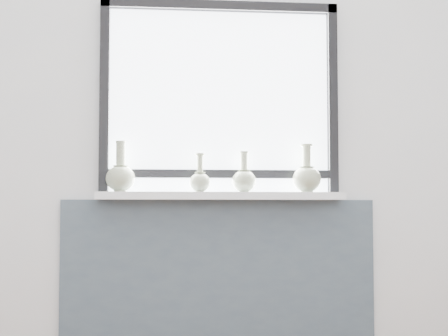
{
  "coord_description": "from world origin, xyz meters",
  "views": [
    {
      "loc": [
        -0.35,
        -1.93,
        0.81
      ],
      "look_at": [
        0.0,
        1.55,
        1.02
      ],
      "focal_mm": 55.0,
      "sensor_mm": 36.0,
      "label": 1
    }
  ],
  "objects": [
    {
      "name": "window",
      "position": [
        0.0,
        1.77,
        1.44
      ],
      "size": [
        1.3,
        0.06,
        1.05
      ],
      "color": "black",
      "rests_on": "windowsill"
    },
    {
      "name": "back_wall",
      "position": [
        0.0,
        1.81,
        1.3
      ],
      "size": [
        3.6,
        0.02,
        2.6
      ],
      "primitive_type": "cube",
      "color": "silver",
      "rests_on": "ground"
    },
    {
      "name": "windowsill",
      "position": [
        0.0,
        1.71,
        0.88
      ],
      "size": [
        1.32,
        0.18,
        0.04
      ],
      "primitive_type": "cube",
      "color": "white",
      "rests_on": "apron_panel"
    },
    {
      "name": "vase_b",
      "position": [
        -0.11,
        1.7,
        0.96
      ],
      "size": [
        0.11,
        0.11,
        0.21
      ],
      "rotation": [
        0.0,
        0.0,
        -0.1
      ],
      "color": "#A6B291",
      "rests_on": "windowsill"
    },
    {
      "name": "vase_a",
      "position": [
        -0.53,
        1.7,
        0.98
      ],
      "size": [
        0.15,
        0.15,
        0.27
      ],
      "rotation": [
        0.0,
        0.0,
        0.01
      ],
      "color": "#A6B291",
      "rests_on": "windowsill"
    },
    {
      "name": "vase_d",
      "position": [
        0.46,
        1.69,
        0.98
      ],
      "size": [
        0.15,
        0.15,
        0.26
      ],
      "rotation": [
        0.0,
        0.0,
        -0.03
      ],
      "color": "#A6B291",
      "rests_on": "windowsill"
    },
    {
      "name": "apron_panel",
      "position": [
        0.0,
        1.78,
        0.43
      ],
      "size": [
        1.7,
        0.03,
        0.86
      ],
      "primitive_type": "cube",
      "color": "#455560",
      "rests_on": "ground"
    },
    {
      "name": "vase_c",
      "position": [
        0.13,
        1.72,
        0.97
      ],
      "size": [
        0.13,
        0.13,
        0.22
      ],
      "rotation": [
        0.0,
        0.0,
        0.37
      ],
      "color": "#A6B291",
      "rests_on": "windowsill"
    }
  ]
}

